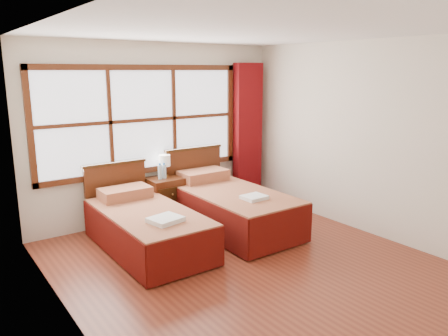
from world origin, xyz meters
TOP-DOWN VIEW (x-y plane):
  - floor at (0.00, 0.00)m, footprint 4.50×4.50m
  - ceiling at (0.00, 0.00)m, footprint 4.50×4.50m
  - wall_back at (0.00, 2.25)m, footprint 4.00×0.00m
  - wall_left at (-2.00, 0.00)m, footprint 0.00×4.50m
  - wall_right at (2.00, 0.00)m, footprint 0.00×4.50m
  - window at (-0.25, 2.21)m, footprint 3.16×0.06m
  - curtain at (1.60, 2.11)m, footprint 0.50×0.16m
  - bed_left at (-0.74, 1.20)m, footprint 0.98×2.00m
  - bed_right at (0.55, 1.20)m, footprint 1.06×2.08m
  - nightstand at (-0.05, 1.99)m, footprint 0.49×0.48m
  - towels_left at (-0.75, 0.65)m, footprint 0.40×0.37m
  - towels_right at (0.56, 0.65)m, footprint 0.31×0.27m
  - lamp at (0.00, 2.08)m, footprint 0.17×0.17m
  - bottle_near at (-0.13, 1.97)m, footprint 0.06×0.06m
  - bottle_far at (-0.05, 1.98)m, footprint 0.06×0.06m

SIDE VIEW (x-z plane):
  - floor at x=0.00m, z-range 0.00..0.00m
  - bed_left at x=-0.74m, z-range -0.18..0.77m
  - bed_right at x=0.55m, z-range -0.20..0.83m
  - nightstand at x=-0.05m, z-range 0.00..0.65m
  - towels_left at x=-0.75m, z-range 0.51..0.56m
  - towels_right at x=0.56m, z-range 0.55..0.60m
  - bottle_far at x=-0.05m, z-range 0.64..0.87m
  - bottle_near at x=-0.13m, z-range 0.64..0.88m
  - lamp at x=0.00m, z-range 0.72..1.05m
  - curtain at x=1.60m, z-range 0.02..2.32m
  - wall_back at x=0.00m, z-range -0.70..3.30m
  - wall_left at x=-2.00m, z-range -0.95..3.55m
  - wall_right at x=2.00m, z-range -0.95..3.55m
  - window at x=-0.25m, z-range 0.72..2.28m
  - ceiling at x=0.00m, z-range 2.60..2.60m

